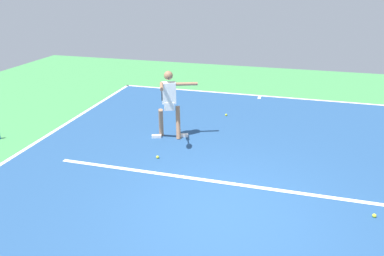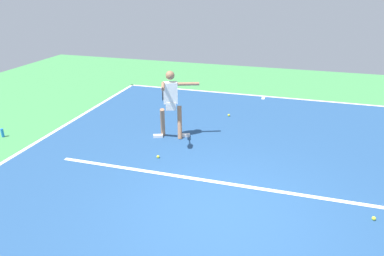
% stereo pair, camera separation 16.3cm
% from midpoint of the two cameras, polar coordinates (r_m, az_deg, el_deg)
% --- Properties ---
extents(ground_plane, '(22.58, 22.58, 0.00)m').
position_cam_midpoint_polar(ground_plane, '(6.22, 4.51, -13.31)').
color(ground_plane, '#428E4C').
extents(court_surface, '(10.01, 13.79, 0.00)m').
position_cam_midpoint_polar(court_surface, '(6.22, 4.51, -13.29)').
color(court_surface, navy).
rests_on(court_surface, ground_plane).
extents(court_line_baseline_near, '(10.01, 0.10, 0.01)m').
position_cam_midpoint_polar(court_line_baseline_near, '(12.39, 10.57, 5.17)').
color(court_line_baseline_near, white).
rests_on(court_line_baseline_near, ground_plane).
extents(court_line_service, '(7.51, 0.10, 0.01)m').
position_cam_midpoint_polar(court_line_service, '(6.97, 5.96, -8.97)').
color(court_line_service, white).
rests_on(court_line_service, ground_plane).
extents(court_line_centre_mark, '(0.10, 0.30, 0.01)m').
position_cam_midpoint_polar(court_line_centre_mark, '(12.20, 10.48, 4.90)').
color(court_line_centre_mark, white).
rests_on(court_line_centre_mark, ground_plane).
extents(tennis_player, '(1.11, 1.30, 1.72)m').
position_cam_midpoint_polar(tennis_player, '(8.55, -4.24, 4.38)').
color(tennis_player, '#9E7051').
rests_on(tennis_player, ground_plane).
extents(tennis_ball_by_sideline, '(0.07, 0.07, 0.07)m').
position_cam_midpoint_polar(tennis_ball_by_sideline, '(7.90, -6.19, -4.70)').
color(tennis_ball_by_sideline, yellow).
rests_on(tennis_ball_by_sideline, ground_plane).
extents(tennis_ball_near_service_line, '(0.07, 0.07, 0.07)m').
position_cam_midpoint_polar(tennis_ball_near_service_line, '(10.35, 5.09, 2.14)').
color(tennis_ball_near_service_line, yellow).
rests_on(tennis_ball_near_service_line, ground_plane).
extents(tennis_ball_far_corner, '(0.07, 0.07, 0.07)m').
position_cam_midpoint_polar(tennis_ball_far_corner, '(6.74, 26.77, -12.54)').
color(tennis_ball_far_corner, '#CCE033').
rests_on(tennis_ball_far_corner, ground_plane).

